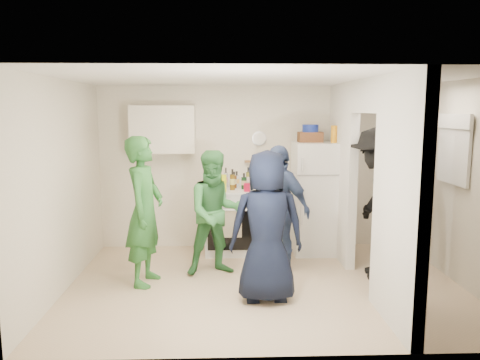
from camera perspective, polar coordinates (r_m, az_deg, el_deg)
The scene contains 36 objects.
floor at distance 5.92m, azimuth 3.04°, elevation -12.62°, with size 4.80×4.80×0.00m, color #CAAF8E.
wall_back at distance 7.27m, azimuth 1.93°, elevation 1.54°, with size 4.80×4.80×0.00m, color silver.
wall_front at distance 3.93m, azimuth 5.38°, elevation -4.54°, with size 4.80×4.80×0.00m, color silver.
wall_left at distance 5.88m, azimuth -20.83°, elevation -0.69°, with size 3.40×3.40×0.00m, color silver.
wall_right at distance 6.28m, azimuth 25.51°, elevation -0.41°, with size 3.40×3.40×0.00m, color silver.
ceiling at distance 5.53m, azimuth 3.25°, elevation 12.29°, with size 4.80×4.80×0.00m, color white.
partition_pier_back at distance 6.87m, azimuth 12.32°, elevation 0.94°, with size 0.12×1.20×2.50m, color silver.
partition_pier_front at distance 4.80m, azimuth 18.80°, elevation -2.57°, with size 0.12×1.20×2.50m, color silver.
partition_header at distance 5.76m, azimuth 15.39°, elevation 9.87°, with size 0.12×1.00×0.40m, color silver.
stove at distance 7.07m, azimuth -1.04°, elevation -4.99°, with size 0.81×0.67×0.97m, color white.
upper_cabinet at distance 7.08m, azimuth -9.38°, elevation 6.12°, with size 0.95×0.34×0.70m, color silver.
fridge at distance 7.10m, azimuth 9.26°, elevation -2.16°, with size 0.68×0.67×1.66m, color white.
wicker_basket at distance 7.02m, azimuth 8.55°, elevation 5.20°, with size 0.35×0.25×0.15m, color brown.
blue_bowl at distance 7.01m, azimuth 8.58°, elevation 6.26°, with size 0.24×0.24×0.11m, color navy.
yellow_cup_stack_top at distance 6.94m, azimuth 11.40°, elevation 5.50°, with size 0.09×0.09×0.25m, color #F9A215.
wall_clock at distance 7.21m, azimuth 2.36°, elevation 5.07°, with size 0.22×0.22×0.03m, color white.
spice_shelf at distance 7.21m, azimuth 1.97°, elevation 2.28°, with size 0.35×0.08×0.03m, color olive.
nook_window at distance 6.40m, azimuth 24.76°, elevation 3.40°, with size 0.03×0.70×0.80m, color black.
nook_window_frame at distance 6.40m, azimuth 24.64°, elevation 3.40°, with size 0.04×0.76×0.86m, color white.
nook_valance at distance 6.37m, azimuth 24.64°, elevation 6.54°, with size 0.04×0.82×0.18m, color white.
yellow_cup_stack_stove at distance 6.73m, azimuth -2.04°, elevation -0.40°, with size 0.09×0.09×0.25m, color #CDDC12.
red_cup at distance 6.77m, azimuth 0.84°, elevation -0.90°, with size 0.09×0.09×0.12m, color #B60C2E.
person_green_left at distance 5.83m, azimuth -11.55°, elevation -3.72°, with size 0.67×0.44×1.83m, color #2C6F33.
person_green_center at distance 6.08m, azimuth -2.92°, elevation -4.04°, with size 0.79×0.62×1.63m, color #39823D.
person_denim at distance 6.25m, azimuth 4.64°, elevation -3.44°, with size 0.99×0.41×1.68m, color #38517B.
person_navy at distance 5.23m, azimuth 3.28°, elevation -5.67°, with size 0.84×0.54×1.71m, color black.
person_nook at distance 6.21m, azimuth 16.41°, elevation -2.67°, with size 1.25×0.72×1.93m, color black.
bottle_a at distance 7.05m, azimuth -3.26°, elevation 0.19°, with size 0.08×0.08×0.30m, color brown.
bottle_b at distance 6.87m, azimuth -2.58°, elevation -0.06°, with size 0.06×0.06×0.29m, color #194B19.
bottle_c at distance 7.08m, azimuth -1.73°, elevation 0.28°, with size 0.06×0.06×0.31m, color #ADB1BC.
bottle_d at distance 6.88m, azimuth -0.93°, elevation 0.06°, with size 0.07×0.07×0.31m, color brown.
bottle_e at distance 7.12m, azimuth -0.40°, elevation 0.08°, with size 0.08×0.08×0.25m, color silver.
bottle_f at distance 6.96m, azimuth 0.49°, elevation -0.14°, with size 0.08×0.08×0.24m, color black.
bottle_g at distance 7.08m, azimuth 0.98°, elevation 0.32°, with size 0.06×0.06×0.31m, color olive.
bottle_h at distance 6.83m, azimuth -3.53°, elevation -0.01°, with size 0.07×0.07×0.31m, color silver.
bottle_i at distance 7.06m, azimuth -0.70°, elevation 0.02°, with size 0.07×0.07×0.25m, color #5B310F.
Camera 1 is at (-0.50, -5.50, 2.14)m, focal length 35.00 mm.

